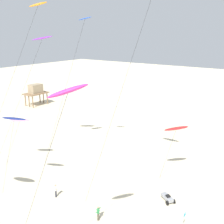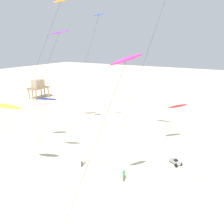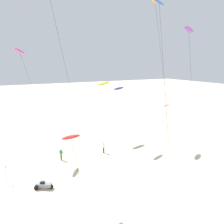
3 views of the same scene
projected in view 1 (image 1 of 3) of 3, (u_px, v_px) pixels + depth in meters
name	position (u px, v px, depth m)	size (l,w,h in m)	color
ground_plane	(166.00, 212.00, 29.24)	(260.00, 260.00, 0.00)	beige
kite_navy	(14.00, 119.00, 29.83)	(2.33, 3.49, 9.88)	navy
kite_magenta	(67.00, 93.00, 16.16)	(4.16, 5.88, 16.04)	#D8339E
kite_blue	(83.00, 25.00, 34.95)	(4.13, 6.71, 20.90)	blue
kite_pink	(20.00, 120.00, 37.53)	(2.60, 3.76, 7.28)	pink
kite_red	(176.00, 129.00, 34.10)	(2.64, 2.96, 7.47)	red
kite_purple	(42.00, 39.00, 37.75)	(5.58, 8.62, 18.60)	purple
kite_orange	(37.00, 8.00, 32.33)	(6.60, 9.76, 22.62)	orange
kite_flyer_nearest	(56.00, 190.00, 31.69)	(0.58, 0.55, 1.67)	#33333D
kite_flyer_middle	(98.00, 213.00, 27.72)	(0.72, 0.71, 1.67)	#4C4738
stilt_house	(36.00, 90.00, 71.80)	(6.08, 3.85, 5.68)	#846647
beach_buggy	(167.00, 198.00, 31.05)	(1.71, 2.04, 0.82)	gray
marker_flag	(184.00, 219.00, 25.89)	(0.56, 0.05, 2.10)	gray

